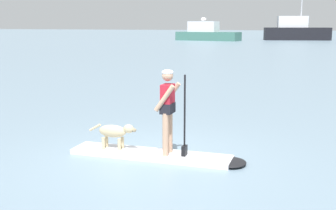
# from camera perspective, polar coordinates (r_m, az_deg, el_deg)

# --- Properties ---
(ground_plane) EXTENTS (400.00, 400.00, 0.00)m
(ground_plane) POSITION_cam_1_polar(r_m,az_deg,el_deg) (8.96, -2.29, -6.76)
(ground_plane) COLOR gray
(paddleboard) EXTENTS (3.61, 0.83, 0.10)m
(paddleboard) POSITION_cam_1_polar(r_m,az_deg,el_deg) (8.87, -0.89, -6.59)
(paddleboard) COLOR silver
(paddleboard) RESTS_ON ground_plane
(person_paddler) EXTENTS (0.61, 0.49, 1.69)m
(person_paddler) POSITION_cam_1_polar(r_m,az_deg,el_deg) (8.57, 0.04, -0.08)
(person_paddler) COLOR tan
(person_paddler) RESTS_ON paddleboard
(dog) EXTENTS (1.07, 0.25, 0.54)m
(dog) POSITION_cam_1_polar(r_m,az_deg,el_deg) (9.13, -6.93, -3.50)
(dog) COLOR #CCB78C
(dog) RESTS_ON paddleboard
(moored_boat_far_port) EXTENTS (11.15, 4.78, 3.82)m
(moored_boat_far_port) POSITION_cam_1_polar(r_m,az_deg,el_deg) (74.47, 5.04, 9.27)
(moored_boat_far_port) COLOR #3F7266
(moored_boat_far_port) RESTS_ON ground_plane
(moored_boat_outer) EXTENTS (11.34, 5.46, 9.31)m
(moored_boat_outer) POSITION_cam_1_polar(r_m,az_deg,el_deg) (79.21, 16.30, 9.23)
(moored_boat_outer) COLOR black
(moored_boat_outer) RESTS_ON ground_plane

